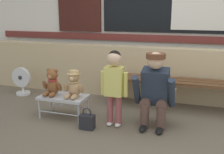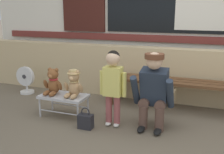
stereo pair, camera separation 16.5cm
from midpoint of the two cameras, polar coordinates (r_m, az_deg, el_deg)
The scene contains 10 objects.
ground_plane at distance 3.20m, azimuth 8.82°, elevation -12.63°, with size 60.00×60.00×0.00m, color brown.
brick_low_wall at distance 4.38m, azimuth 13.00°, elevation 0.45°, with size 7.18×0.25×0.85m, color tan.
wooden_bench_long at distance 4.03m, azimuth 14.72°, elevation -1.62°, with size 2.10×0.40×0.44m.
small_display_bench at distance 3.72m, azimuth -8.93°, elevation -4.31°, with size 0.64×0.36×0.30m.
teddy_bear_plain at distance 3.75m, azimuth -11.16°, elevation -1.13°, with size 0.28×0.26×0.36m.
teddy_bear_with_hat at distance 3.59m, azimuth -6.82°, elevation -1.48°, with size 0.28×0.27×0.36m.
child_standing at distance 3.28m, azimuth 1.64°, elevation -0.71°, with size 0.35×0.18×0.96m.
adult_crouching at distance 3.31m, azimuth 10.39°, elevation -2.82°, with size 0.50×0.49×0.95m.
handbag_on_ground at distance 3.36m, azimuth -4.19°, elevation -9.29°, with size 0.18×0.11×0.27m.
floor_fan at distance 4.89m, azimuth -16.87°, elevation -0.65°, with size 0.34×0.24×0.48m.
Camera 2 is at (0.64, -2.78, 1.42)m, focal length 43.17 mm.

